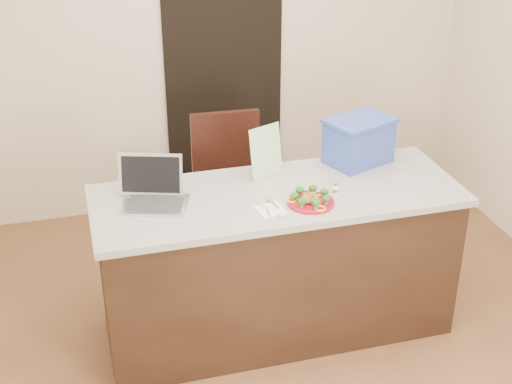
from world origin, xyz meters
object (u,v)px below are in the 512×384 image
object	(u,v)px
island	(277,262)
blue_box	(359,141)
laptop	(153,190)
napkin	(270,210)
yogurt_bottle	(336,190)
plate	(311,202)
chair	(230,181)

from	to	relation	value
island	blue_box	xyz separation A→B (m)	(0.58, 0.26, 0.60)
laptop	blue_box	world-z (taller)	blue_box
blue_box	napkin	bearing A→B (deg)	-168.22
yogurt_bottle	blue_box	size ratio (longest dim) A/B	0.14
plate	chair	size ratio (longest dim) A/B	0.24
napkin	yogurt_bottle	xyz separation A→B (m)	(0.40, 0.09, 0.02)
yogurt_bottle	laptop	world-z (taller)	laptop
plate	napkin	bearing A→B (deg)	-176.63
plate	blue_box	size ratio (longest dim) A/B	0.56
napkin	yogurt_bottle	size ratio (longest dim) A/B	2.20
yogurt_bottle	napkin	bearing A→B (deg)	-167.92
plate	laptop	bearing A→B (deg)	162.63
plate	napkin	world-z (taller)	plate
plate	blue_box	bearing A→B (deg)	43.76
plate	napkin	xyz separation A→B (m)	(-0.23, -0.01, -0.01)
island	plate	bearing A→B (deg)	-52.72
plate	blue_box	distance (m)	0.64
yogurt_bottle	chair	distance (m)	1.08
plate	blue_box	world-z (taller)	blue_box
napkin	chair	distance (m)	1.09
blue_box	chair	bearing A→B (deg)	116.31
laptop	island	bearing A→B (deg)	11.45
plate	laptop	distance (m)	0.85
yogurt_bottle	blue_box	bearing A→B (deg)	52.17
napkin	chair	world-z (taller)	chair
blue_box	chair	size ratio (longest dim) A/B	0.44
plate	yogurt_bottle	world-z (taller)	yogurt_bottle
napkin	laptop	world-z (taller)	laptop
laptop	chair	distance (m)	1.06
laptop	blue_box	distance (m)	1.28
island	plate	xyz separation A→B (m)	(0.13, -0.17, 0.47)
island	plate	size ratio (longest dim) A/B	8.06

